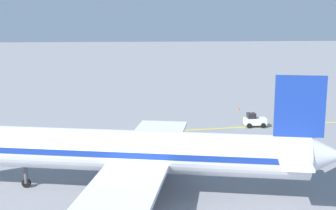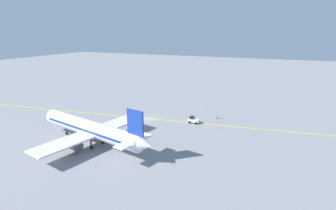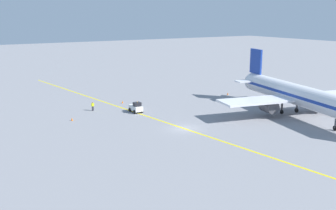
% 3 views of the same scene
% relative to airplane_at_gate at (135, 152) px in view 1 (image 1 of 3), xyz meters
% --- Properties ---
extents(ground_plane, '(400.00, 400.00, 0.00)m').
position_rel_airplane_at_gate_xyz_m(ground_plane, '(21.42, -3.28, -3.71)').
color(ground_plane, gray).
extents(apron_yellow_centreline, '(16.54, 118.96, 0.01)m').
position_rel_airplane_at_gate_xyz_m(apron_yellow_centreline, '(21.42, -3.28, -3.71)').
color(apron_yellow_centreline, yellow).
rests_on(apron_yellow_centreline, ground).
extents(airplane_at_gate, '(28.47, 35.28, 10.60)m').
position_rel_airplane_at_gate_xyz_m(airplane_at_gate, '(0.00, 0.00, 0.00)').
color(airplane_at_gate, white).
rests_on(airplane_at_gate, ground).
extents(baggage_tug_white, '(1.78, 3.02, 2.11)m').
position_rel_airplane_at_gate_xyz_m(baggage_tug_white, '(23.06, -16.61, -2.81)').
color(baggage_tug_white, white).
rests_on(baggage_tug_white, ground).
extents(ground_crew_worker, '(0.58, 0.25, 1.68)m').
position_rel_airplane_at_gate_xyz_m(ground_crew_worker, '(29.39, -21.90, -2.80)').
color(ground_crew_worker, '#23232D').
rests_on(ground_crew_worker, ground).
extents(traffic_cone_near_nose, '(0.32, 0.32, 0.55)m').
position_rel_airplane_at_gate_xyz_m(traffic_cone_near_nose, '(22.01, -24.76, -3.43)').
color(traffic_cone_near_nose, orange).
rests_on(traffic_cone_near_nose, ground).
extents(traffic_cone_by_wingtip, '(0.32, 0.32, 0.55)m').
position_rel_airplane_at_gate_xyz_m(traffic_cone_by_wingtip, '(34.94, -17.02, -3.43)').
color(traffic_cone_by_wingtip, orange).
rests_on(traffic_cone_by_wingtip, ground).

